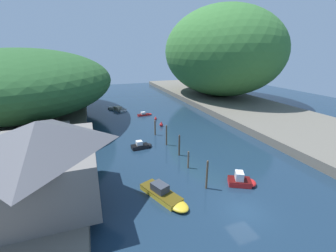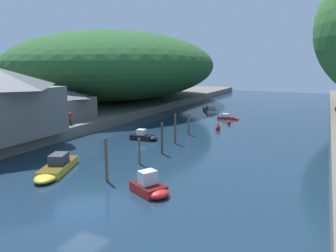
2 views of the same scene
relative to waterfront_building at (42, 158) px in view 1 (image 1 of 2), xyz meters
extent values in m
plane|color=#192D42|center=(17.89, 22.63, -5.31)|extent=(130.00, 130.00, 0.00)
cube|color=#666056|center=(-7.37, 22.63, -4.61)|extent=(22.00, 120.00, 1.39)
cube|color=#666056|center=(43.14, 22.63, -4.61)|extent=(22.00, 120.00, 1.39)
ellipsoid|color=#285628|center=(-8.47, 36.72, 3.22)|extent=(37.25, 52.15, 14.26)
ellipsoid|color=#387033|center=(44.24, 41.85, 9.42)|extent=(32.01, 44.81, 26.66)
cube|color=slate|center=(0.00, 0.00, -1.32)|extent=(9.54, 11.89, 5.18)
pyramid|color=#4C4C51|center=(0.00, 0.00, 2.46)|extent=(10.31, 12.84, 2.39)
cube|color=slate|center=(-1.36, 12.42, -2.43)|extent=(5.44, 6.44, 2.96)
pyramid|color=#3D4247|center=(-1.36, 12.42, -0.42)|extent=(5.87, 6.96, 1.05)
cube|color=red|center=(16.73, 29.67, -5.13)|extent=(2.94, 1.41, 0.35)
ellipsoid|color=red|center=(18.14, 29.82, -5.13)|extent=(1.52, 1.21, 0.35)
cube|color=#450A0A|center=(16.73, 29.67, -4.94)|extent=(3.00, 1.44, 0.03)
cube|color=silver|center=(16.64, 29.66, -4.67)|extent=(1.07, 0.88, 0.57)
cube|color=black|center=(11.61, 10.90, -5.02)|extent=(2.78, 1.58, 0.57)
ellipsoid|color=black|center=(12.94, 11.01, -5.02)|extent=(1.44, 1.40, 0.57)
cube|color=black|center=(11.61, 10.90, -4.73)|extent=(2.83, 1.61, 0.03)
cube|color=silver|center=(11.52, 10.89, -4.39)|extent=(1.01, 1.03, 0.71)
cube|color=white|center=(11.44, 37.26, -5.08)|extent=(4.34, 5.43, 0.45)
ellipsoid|color=white|center=(10.17, 39.46, -5.08)|extent=(2.98, 3.19, 0.45)
cube|color=#525252|center=(11.44, 37.26, -4.84)|extent=(4.43, 5.54, 0.03)
cube|color=#9E937F|center=(11.52, 37.12, -4.59)|extent=(2.15, 2.27, 0.53)
cube|color=gold|center=(10.96, -2.26, -5.01)|extent=(3.66, 5.44, 0.59)
ellipsoid|color=gold|center=(11.97, -4.62, -5.01)|extent=(2.58, 3.03, 0.59)
cube|color=#4C3E0E|center=(10.96, -2.26, -4.70)|extent=(3.74, 5.55, 0.03)
cube|color=#333842|center=(10.90, -2.11, -4.29)|extent=(1.86, 2.15, 0.85)
cube|color=red|center=(20.35, -3.15, -5.00)|extent=(3.02, 2.66, 0.61)
ellipsoid|color=red|center=(21.48, -3.72, -5.00)|extent=(1.86, 2.01, 0.61)
cube|color=#450A0A|center=(20.35, -3.15, -4.68)|extent=(3.08, 2.71, 0.03)
cube|color=silver|center=(20.28, -3.11, -4.19)|extent=(1.33, 1.46, 1.01)
cylinder|color=brown|center=(16.30, -2.58, -3.61)|extent=(0.23, 0.23, 3.39)
sphere|color=brown|center=(16.30, -2.58, -1.88)|extent=(0.21, 0.21, 0.21)
cylinder|color=brown|center=(16.29, 2.42, -4.15)|extent=(0.22, 0.22, 2.32)
sphere|color=brown|center=(16.29, 2.42, -2.95)|extent=(0.20, 0.20, 0.20)
cylinder|color=#4C3D2D|center=(16.61, 6.41, -3.74)|extent=(0.25, 0.25, 3.13)
sphere|color=#4C3D2D|center=(16.61, 6.41, -2.12)|extent=(0.23, 0.23, 0.23)
cylinder|color=brown|center=(16.10, 10.77, -3.63)|extent=(0.24, 0.24, 3.35)
sphere|color=brown|center=(16.10, 10.77, -1.90)|extent=(0.22, 0.22, 0.22)
cylinder|color=brown|center=(15.65, 15.94, -3.93)|extent=(0.29, 0.29, 2.75)
sphere|color=brown|center=(15.65, 15.94, -2.50)|extent=(0.26, 0.26, 0.26)
sphere|color=red|center=(18.44, 25.16, -5.01)|extent=(0.59, 0.59, 0.59)
cone|color=red|center=(18.44, 25.16, -4.57)|extent=(0.29, 0.29, 0.29)
sphere|color=red|center=(18.24, 20.25, -4.94)|extent=(0.73, 0.73, 0.73)
cone|color=red|center=(18.24, 20.25, -4.40)|extent=(0.36, 0.36, 0.36)
cylinder|color=#282D3D|center=(2.25, 8.83, -3.49)|extent=(0.13, 0.13, 0.85)
cylinder|color=#282D3D|center=(2.30, 9.00, -3.49)|extent=(0.13, 0.13, 0.85)
cube|color=#B2231E|center=(2.27, 8.92, -2.75)|extent=(0.31, 0.42, 0.62)
sphere|color=beige|center=(2.27, 8.92, -2.33)|extent=(0.22, 0.22, 0.22)
camera|label=1|loc=(4.84, -21.95, 9.57)|focal=24.00mm
camera|label=2|loc=(31.31, -22.52, 3.88)|focal=35.00mm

